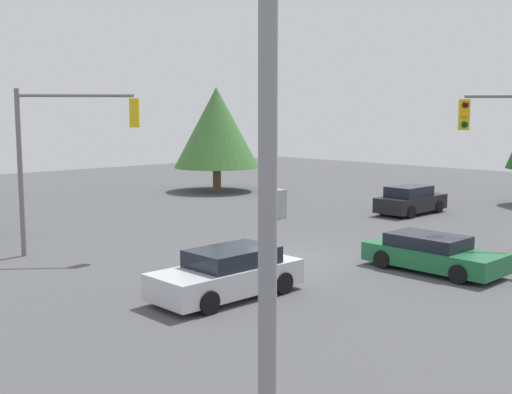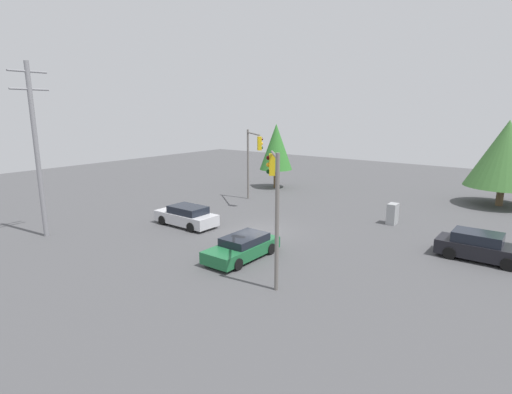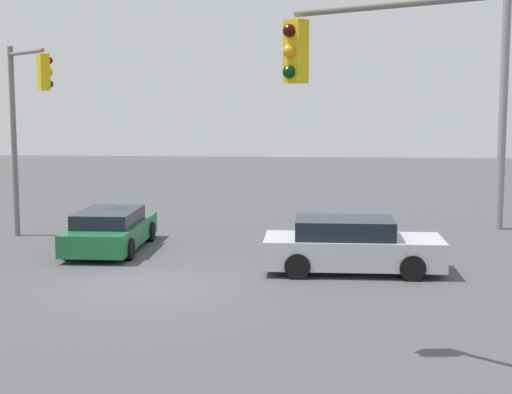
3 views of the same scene
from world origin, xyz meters
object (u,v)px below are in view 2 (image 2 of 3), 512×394
traffic_signal_main (274,193)px  electrical_cabinet (392,214)px  traffic_signal_cross (253,153)px  sedan_green (243,247)px  sedan_dark (480,247)px  sedan_silver (186,216)px

traffic_signal_main → electrical_cabinet: (12.61, -1.27, -3.38)m
traffic_signal_cross → traffic_signal_main: bearing=-9.5°
traffic_signal_main → electrical_cabinet: 13.12m
traffic_signal_main → electrical_cabinet: size_ratio=4.19×
sedan_green → electrical_cabinet: 12.10m
sedan_dark → traffic_signal_main: size_ratio=0.71×
sedan_green → traffic_signal_cross: 13.48m
sedan_silver → sedan_green: (-2.41, -6.94, -0.08)m
sedan_silver → sedan_dark: (4.99, -17.08, 0.03)m
sedan_silver → sedan_green: 7.34m
traffic_signal_main → electrical_cabinet: bearing=-45.5°
sedan_green → sedan_silver: bearing=-19.1°
sedan_green → traffic_signal_cross: size_ratio=0.75×
traffic_signal_cross → electrical_cabinet: size_ratio=4.23×
electrical_cabinet → sedan_green: bearing=159.9°
sedan_dark → traffic_signal_main: bearing=-40.0°
traffic_signal_cross → sedan_silver: bearing=-46.7°
sedan_green → traffic_signal_main: 4.71m
sedan_dark → traffic_signal_main: (-8.64, 7.26, 3.40)m
sedan_silver → traffic_signal_main: bearing=-110.4°
sedan_silver → sedan_green: sedan_silver is taller
traffic_signal_main → traffic_signal_cross: bearing=1.6°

